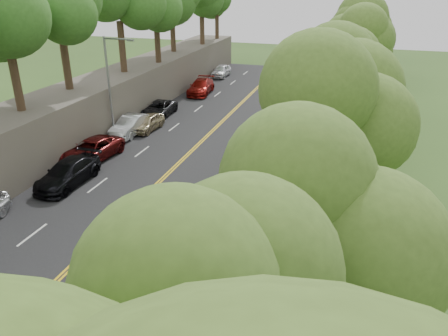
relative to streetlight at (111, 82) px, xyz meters
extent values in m
plane|color=#33511E|center=(10.46, -14.00, -4.64)|extent=(140.00, 140.00, 0.00)
cube|color=black|center=(5.06, 1.00, -4.62)|extent=(11.20, 66.00, 0.04)
cube|color=gray|center=(13.01, 1.00, -4.61)|extent=(4.20, 66.00, 0.05)
cube|color=#CBD82E|center=(10.71, 1.00, -4.34)|extent=(0.42, 66.00, 0.60)
cube|color=#595147|center=(-3.04, 1.00, -2.64)|extent=(5.00, 66.00, 4.00)
cube|color=slate|center=(15.11, 1.00, -3.64)|extent=(0.04, 66.00, 2.00)
cylinder|color=gray|center=(-0.24, 0.00, -0.64)|extent=(0.18, 0.18, 8.00)
cylinder|color=gray|center=(0.87, 0.00, 3.21)|extent=(2.30, 0.13, 0.13)
cube|color=gray|center=(1.95, 0.00, 3.16)|extent=(0.50, 0.22, 0.14)
cylinder|color=gray|center=(11.51, -17.00, -3.04)|extent=(0.09, 0.09, 3.10)
cube|color=white|center=(11.51, -17.03, -2.04)|extent=(0.62, 0.04, 0.62)
cube|color=white|center=(11.51, -17.03, -2.74)|extent=(0.56, 0.04, 0.50)
cylinder|color=#DA4300|center=(13.46, 4.63, -4.08)|extent=(0.62, 0.62, 1.02)
cube|color=gray|center=(13.66, -18.00, -4.22)|extent=(1.22, 1.00, 0.73)
imported|color=#591010|center=(0.64, -4.48, -3.87)|extent=(2.88, 5.45, 1.46)
imported|color=black|center=(1.46, -8.35, -3.85)|extent=(2.15, 5.19, 1.50)
imported|color=#9B8A67|center=(1.46, 2.59, -3.93)|extent=(1.77, 4.01, 1.34)
imported|color=silver|center=(0.63, 1.27, -3.82)|extent=(1.76, 4.75, 1.55)
imported|color=black|center=(0.60, 6.63, -3.92)|extent=(2.55, 5.02, 1.36)
imported|color=maroon|center=(1.46, 15.61, -3.82)|extent=(2.73, 5.58, 1.56)
imported|color=white|center=(0.85, 24.81, -3.85)|extent=(1.84, 4.43, 1.50)
imported|color=#EFF41B|center=(11.29, -11.07, -3.68)|extent=(0.68, 0.95, 1.82)
imported|color=silver|center=(11.67, -12.68, -3.66)|extent=(0.58, 0.76, 1.86)
imported|color=black|center=(11.91, -3.28, -3.69)|extent=(0.90, 1.03, 1.79)
imported|color=#955936|center=(11.21, -8.33, -3.78)|extent=(0.93, 1.19, 1.62)
imported|color=black|center=(13.35, 11.19, -3.73)|extent=(1.09, 0.78, 1.71)
camera|label=1|loc=(18.25, -29.08, 7.48)|focal=35.00mm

